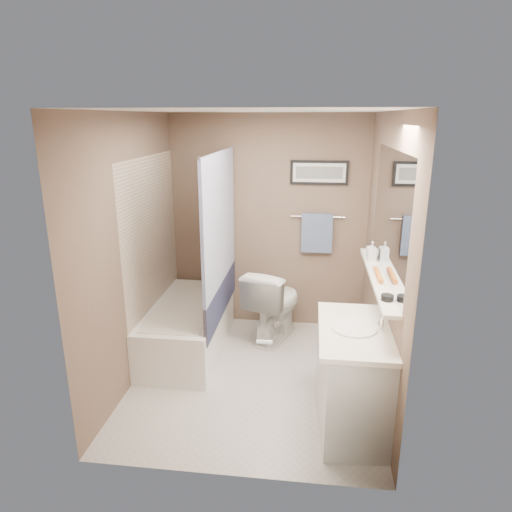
# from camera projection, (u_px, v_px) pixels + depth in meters

# --- Properties ---
(ground) EXTENTS (2.50, 2.50, 0.00)m
(ground) POSITION_uv_depth(u_px,v_px,m) (254.00, 377.00, 4.31)
(ground) COLOR beige
(ground) RESTS_ON ground
(ceiling) EXTENTS (2.20, 2.50, 0.04)m
(ceiling) POSITION_uv_depth(u_px,v_px,m) (254.00, 113.00, 3.61)
(ceiling) COLOR white
(ceiling) RESTS_ON wall_back
(wall_back) EXTENTS (2.20, 0.04, 2.40)m
(wall_back) POSITION_uv_depth(u_px,v_px,m) (268.00, 224.00, 5.12)
(wall_back) COLOR brown
(wall_back) RESTS_ON ground
(wall_front) EXTENTS (2.20, 0.04, 2.40)m
(wall_front) POSITION_uv_depth(u_px,v_px,m) (228.00, 313.00, 2.79)
(wall_front) COLOR brown
(wall_front) RESTS_ON ground
(wall_left) EXTENTS (0.04, 2.50, 2.40)m
(wall_left) POSITION_uv_depth(u_px,v_px,m) (134.00, 251.00, 4.08)
(wall_left) COLOR brown
(wall_left) RESTS_ON ground
(wall_right) EXTENTS (0.04, 2.50, 2.40)m
(wall_right) POSITION_uv_depth(u_px,v_px,m) (381.00, 260.00, 3.83)
(wall_right) COLOR brown
(wall_right) RESTS_ON ground
(tile_surround) EXTENTS (0.02, 1.55, 2.00)m
(tile_surround) POSITION_uv_depth(u_px,v_px,m) (153.00, 256.00, 4.62)
(tile_surround) COLOR beige
(tile_surround) RESTS_ON wall_left
(curtain_rod) EXTENTS (0.02, 1.55, 0.02)m
(curtain_rod) POSITION_uv_depth(u_px,v_px,m) (218.00, 151.00, 4.23)
(curtain_rod) COLOR silver
(curtain_rod) RESTS_ON wall_left
(curtain_upper) EXTENTS (0.03, 1.45, 1.28)m
(curtain_upper) POSITION_uv_depth(u_px,v_px,m) (220.00, 219.00, 4.42)
(curtain_upper) COLOR silver
(curtain_upper) RESTS_ON curtain_rod
(curtain_lower) EXTENTS (0.03, 1.45, 0.36)m
(curtain_lower) POSITION_uv_depth(u_px,v_px,m) (221.00, 298.00, 4.66)
(curtain_lower) COLOR #292D4D
(curtain_lower) RESTS_ON curtain_rod
(mirror) EXTENTS (0.02, 1.60, 1.00)m
(mirror) POSITION_uv_depth(u_px,v_px,m) (389.00, 215.00, 3.56)
(mirror) COLOR silver
(mirror) RESTS_ON wall_right
(shelf) EXTENTS (0.12, 1.60, 0.03)m
(shelf) POSITION_uv_depth(u_px,v_px,m) (377.00, 277.00, 3.72)
(shelf) COLOR silver
(shelf) RESTS_ON wall_right
(towel_bar) EXTENTS (0.60, 0.02, 0.02)m
(towel_bar) POSITION_uv_depth(u_px,v_px,m) (317.00, 217.00, 5.02)
(towel_bar) COLOR silver
(towel_bar) RESTS_ON wall_back
(towel) EXTENTS (0.34, 0.05, 0.44)m
(towel) POSITION_uv_depth(u_px,v_px,m) (317.00, 233.00, 5.05)
(towel) COLOR #7D93B6
(towel) RESTS_ON towel_bar
(art_frame) EXTENTS (0.62, 0.02, 0.26)m
(art_frame) POSITION_uv_depth(u_px,v_px,m) (319.00, 173.00, 4.89)
(art_frame) COLOR black
(art_frame) RESTS_ON wall_back
(art_mat) EXTENTS (0.56, 0.00, 0.20)m
(art_mat) POSITION_uv_depth(u_px,v_px,m) (319.00, 173.00, 4.88)
(art_mat) COLOR white
(art_mat) RESTS_ON art_frame
(art_image) EXTENTS (0.50, 0.00, 0.13)m
(art_image) POSITION_uv_depth(u_px,v_px,m) (319.00, 173.00, 4.87)
(art_image) COLOR #595959
(art_image) RESTS_ON art_mat
(door) EXTENTS (0.80, 0.02, 2.00)m
(door) POSITION_uv_depth(u_px,v_px,m) (317.00, 349.00, 2.77)
(door) COLOR silver
(door) RESTS_ON wall_front
(door_handle) EXTENTS (0.10, 0.02, 0.02)m
(door_handle) POSITION_uv_depth(u_px,v_px,m) (264.00, 342.00, 2.86)
(door_handle) COLOR silver
(door_handle) RESTS_ON door
(bathtub) EXTENTS (0.71, 1.50, 0.50)m
(bathtub) POSITION_uv_depth(u_px,v_px,m) (188.00, 327.00, 4.76)
(bathtub) COLOR white
(bathtub) RESTS_ON ground
(tub_rim) EXTENTS (0.56, 1.36, 0.02)m
(tub_rim) POSITION_uv_depth(u_px,v_px,m) (187.00, 305.00, 4.68)
(tub_rim) COLOR silver
(tub_rim) RESTS_ON bathtub
(toilet) EXTENTS (0.70, 0.90, 0.81)m
(toilet) POSITION_uv_depth(u_px,v_px,m) (274.00, 303.00, 4.97)
(toilet) COLOR white
(toilet) RESTS_ON ground
(vanity) EXTENTS (0.56, 0.93, 0.80)m
(vanity) POSITION_uv_depth(u_px,v_px,m) (353.00, 380.00, 3.53)
(vanity) COLOR silver
(vanity) RESTS_ON ground
(countertop) EXTENTS (0.54, 0.96, 0.04)m
(countertop) POSITION_uv_depth(u_px,v_px,m) (355.00, 331.00, 3.41)
(countertop) COLOR white
(countertop) RESTS_ON vanity
(sink_basin) EXTENTS (0.34, 0.34, 0.01)m
(sink_basin) POSITION_uv_depth(u_px,v_px,m) (354.00, 327.00, 3.40)
(sink_basin) COLOR white
(sink_basin) RESTS_ON countertop
(faucet_spout) EXTENTS (0.02, 0.02, 0.10)m
(faucet_spout) POSITION_uv_depth(u_px,v_px,m) (382.00, 324.00, 3.36)
(faucet_spout) COLOR white
(faucet_spout) RESTS_ON countertop
(faucet_knob) EXTENTS (0.05, 0.05, 0.05)m
(faucet_knob) POSITION_uv_depth(u_px,v_px,m) (380.00, 321.00, 3.46)
(faucet_knob) COLOR silver
(faucet_knob) RESTS_ON countertop
(candle_bowl_near) EXTENTS (0.09, 0.09, 0.04)m
(candle_bowl_near) POSITION_uv_depth(u_px,v_px,m) (387.00, 298.00, 3.21)
(candle_bowl_near) COLOR black
(candle_bowl_near) RESTS_ON shelf
(hair_brush_front) EXTENTS (0.04, 0.22, 0.04)m
(hair_brush_front) POSITION_uv_depth(u_px,v_px,m) (379.00, 277.00, 3.61)
(hair_brush_front) COLOR orange
(hair_brush_front) RESTS_ON shelf
(hair_brush_back) EXTENTS (0.04, 0.22, 0.04)m
(hair_brush_back) POSITION_uv_depth(u_px,v_px,m) (377.00, 273.00, 3.71)
(hair_brush_back) COLOR #C25C1B
(hair_brush_back) RESTS_ON shelf
(pink_comb) EXTENTS (0.05, 0.16, 0.01)m
(pink_comb) POSITION_uv_depth(u_px,v_px,m) (375.00, 270.00, 3.84)
(pink_comb) COLOR pink
(pink_comb) RESTS_ON shelf
(glass_jar) EXTENTS (0.08, 0.08, 0.10)m
(glass_jar) POSITION_uv_depth(u_px,v_px,m) (371.00, 252.00, 4.18)
(glass_jar) COLOR silver
(glass_jar) RESTS_ON shelf
(soap_bottle) EXTENTS (0.08, 0.08, 0.17)m
(soap_bottle) POSITION_uv_depth(u_px,v_px,m) (372.00, 251.00, 4.09)
(soap_bottle) COLOR #999999
(soap_bottle) RESTS_ON shelf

